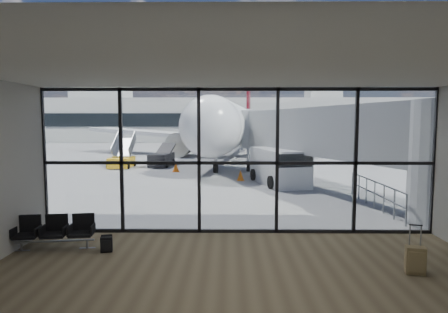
{
  "coord_description": "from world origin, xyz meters",
  "views": [
    {
      "loc": [
        -0.3,
        -11.44,
        3.42
      ],
      "look_at": [
        -0.47,
        3.0,
        2.13
      ],
      "focal_mm": 30.0,
      "sensor_mm": 36.0,
      "label": 1
    }
  ],
  "objects_px": {
    "seating_row": "(55,230)",
    "suitcase": "(415,260)",
    "service_van": "(280,166)",
    "airliner": "(237,126)",
    "mobile_stairs": "(122,161)",
    "belt_loader": "(162,159)",
    "backpack": "(106,244)"
  },
  "relations": [
    {
      "from": "seating_row",
      "to": "suitcase",
      "type": "relative_size",
      "value": 1.84
    },
    {
      "from": "seating_row",
      "to": "belt_loader",
      "type": "xyz_separation_m",
      "value": [
        -0.56,
        19.57,
        0.08
      ]
    },
    {
      "from": "service_van",
      "to": "belt_loader",
      "type": "relative_size",
      "value": 1.23
    },
    {
      "from": "suitcase",
      "to": "mobile_stairs",
      "type": "distance_m",
      "value": 23.92
    },
    {
      "from": "seating_row",
      "to": "service_van",
      "type": "bearing_deg",
      "value": 47.27
    },
    {
      "from": "service_van",
      "to": "mobile_stairs",
      "type": "height_order",
      "value": "mobile_stairs"
    },
    {
      "from": "seating_row",
      "to": "suitcase",
      "type": "height_order",
      "value": "suitcase"
    },
    {
      "from": "suitcase",
      "to": "airliner",
      "type": "xyz_separation_m",
      "value": [
        -3.24,
        32.43,
        2.79
      ]
    },
    {
      "from": "airliner",
      "to": "belt_loader",
      "type": "xyz_separation_m",
      "value": [
        -6.27,
        -11.18,
        -2.54
      ]
    },
    {
      "from": "service_van",
      "to": "airliner",
      "type": "bearing_deg",
      "value": 81.42
    },
    {
      "from": "airliner",
      "to": "mobile_stairs",
      "type": "height_order",
      "value": "airliner"
    },
    {
      "from": "suitcase",
      "to": "airliner",
      "type": "relative_size",
      "value": 0.03
    },
    {
      "from": "mobile_stairs",
      "to": "seating_row",
      "type": "bearing_deg",
      "value": -79.1
    },
    {
      "from": "service_van",
      "to": "mobile_stairs",
      "type": "xyz_separation_m",
      "value": [
        -11.12,
        7.8,
        -0.49
      ]
    },
    {
      "from": "backpack",
      "to": "airliner",
      "type": "xyz_separation_m",
      "value": [
        4.22,
        31.04,
        2.92
      ]
    },
    {
      "from": "mobile_stairs",
      "to": "airliner",
      "type": "bearing_deg",
      "value": 52.75
    },
    {
      "from": "mobile_stairs",
      "to": "backpack",
      "type": "bearing_deg",
      "value": -75.0
    },
    {
      "from": "suitcase",
      "to": "backpack",
      "type": "bearing_deg",
      "value": -175.6
    },
    {
      "from": "seating_row",
      "to": "service_van",
      "type": "xyz_separation_m",
      "value": [
        7.6,
        10.94,
        0.5
      ]
    },
    {
      "from": "airliner",
      "to": "mobile_stairs",
      "type": "relative_size",
      "value": 12.66
    },
    {
      "from": "seating_row",
      "to": "belt_loader",
      "type": "distance_m",
      "value": 19.58
    },
    {
      "from": "airliner",
      "to": "mobile_stairs",
      "type": "distance_m",
      "value": 15.36
    },
    {
      "from": "service_van",
      "to": "belt_loader",
      "type": "bearing_deg",
      "value": 119.36
    },
    {
      "from": "seating_row",
      "to": "airliner",
      "type": "distance_m",
      "value": 31.38
    },
    {
      "from": "service_van",
      "to": "backpack",
      "type": "bearing_deg",
      "value": -132.61
    },
    {
      "from": "seating_row",
      "to": "suitcase",
      "type": "bearing_deg",
      "value": -18.59
    },
    {
      "from": "seating_row",
      "to": "mobile_stairs",
      "type": "bearing_deg",
      "value": 92.67
    },
    {
      "from": "backpack",
      "to": "service_van",
      "type": "bearing_deg",
      "value": 48.32
    },
    {
      "from": "belt_loader",
      "to": "mobile_stairs",
      "type": "xyz_separation_m",
      "value": [
        -2.96,
        -0.83,
        -0.06
      ]
    },
    {
      "from": "seating_row",
      "to": "airliner",
      "type": "bearing_deg",
      "value": 71.54
    },
    {
      "from": "airliner",
      "to": "belt_loader",
      "type": "relative_size",
      "value": 10.06
    },
    {
      "from": "belt_loader",
      "to": "mobile_stairs",
      "type": "distance_m",
      "value": 3.07
    }
  ]
}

